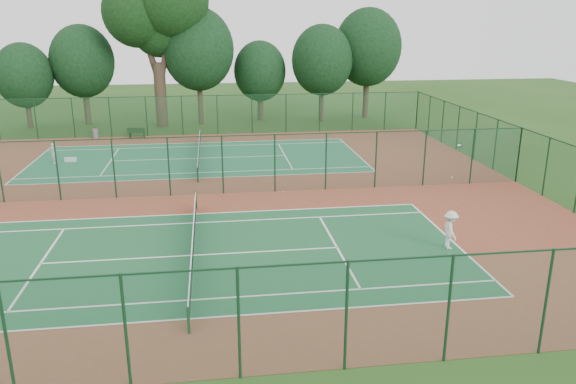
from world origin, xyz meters
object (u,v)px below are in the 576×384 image
Objects in this scene: bench at (136,132)px; big_tree at (156,11)px; player_near at (450,230)px; trash_bin at (95,134)px; player_far at (53,153)px; kit_bag at (70,160)px.

big_tree reaches higher than bench.
player_near is 31.86m from bench.
trash_bin is at bearing -174.48° from bench.
big_tree is (5.39, 5.35, 10.09)m from trash_bin.
player_far is 1.87× the size of kit_bag.
bench is 11.63m from big_tree.
trash_bin is at bearing -135.20° from big_tree.
player_far reaches higher than trash_bin.
big_tree reaches higher than kit_bag.
player_near is at bearing -49.54° from bench.
player_near is 1.13× the size of bench.
player_near is 28.03m from kit_bag.
trash_bin is (-20.34, 27.21, -0.46)m from player_near.
big_tree is at bearing 27.57° from player_near.
big_tree is (-14.95, 32.56, 9.64)m from player_near.
player_far is 9.76m from bench.
bench reaches higher than trash_bin.
trash_bin is 3.48m from bench.
big_tree reaches higher than player_near.
big_tree is (6.67, 14.05, 9.77)m from player_far.
kit_bag is at bearing 50.25° from player_near.
big_tree is at bearing 44.80° from trash_bin.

